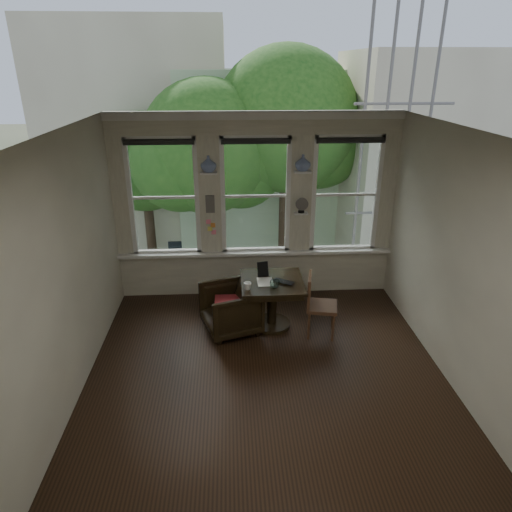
{
  "coord_description": "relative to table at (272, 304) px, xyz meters",
  "views": [
    {
      "loc": [
        -0.41,
        -4.82,
        3.64
      ],
      "look_at": [
        -0.07,
        0.9,
        1.22
      ],
      "focal_mm": 32.0,
      "sensor_mm": 36.0,
      "label": 1
    }
  ],
  "objects": [
    {
      "name": "vase_left",
      "position": [
        -0.9,
        1.06,
        1.86
      ],
      "size": [
        0.24,
        0.24,
        0.25
      ],
      "primitive_type": "imported",
      "color": "silver",
      "rests_on": "shelf_left"
    },
    {
      "name": "wall_left",
      "position": [
        -2.42,
        -1.09,
        1.12
      ],
      "size": [
        0.0,
        4.5,
        4.5
      ],
      "primitive_type": "plane",
      "rotation": [
        1.57,
        0.0,
        1.57
      ],
      "color": "beige",
      "rests_on": "ground"
    },
    {
      "name": "armchair_left",
      "position": [
        -0.61,
        -0.09,
        -0.02
      ],
      "size": [
        0.98,
        0.96,
        0.71
      ],
      "primitive_type": "imported",
      "rotation": [
        0.0,
        0.0,
        -1.25
      ],
      "color": "black",
      "rests_on": "ground"
    },
    {
      "name": "table",
      "position": [
        0.0,
        0.0,
        0.0
      ],
      "size": [
        0.9,
        0.9,
        0.75
      ],
      "primitive_type": null,
      "color": "black",
      "rests_on": "ground"
    },
    {
      "name": "ceiling",
      "position": [
        -0.17,
        -1.09,
        2.62
      ],
      "size": [
        4.5,
        4.5,
        0.0
      ],
      "primitive_type": "plane",
      "rotation": [
        3.14,
        0.0,
        0.0
      ],
      "color": "silver",
      "rests_on": "ground"
    },
    {
      "name": "wall_front",
      "position": [
        -0.17,
        -3.34,
        1.12
      ],
      "size": [
        4.5,
        0.0,
        4.5
      ],
      "primitive_type": "plane",
      "rotation": [
        -1.57,
        0.0,
        0.0
      ],
      "color": "beige",
      "rests_on": "ground"
    },
    {
      "name": "shelf_left",
      "position": [
        -0.9,
        1.06,
        1.73
      ],
      "size": [
        0.26,
        0.16,
        0.03
      ],
      "primitive_type": "cube",
      "color": "white",
      "rests_on": "ground"
    },
    {
      "name": "laptop",
      "position": [
        0.13,
        -0.11,
        0.39
      ],
      "size": [
        0.37,
        0.34,
        0.02
      ],
      "primitive_type": "imported",
      "rotation": [
        0.0,
        0.0,
        -0.6
      ],
      "color": "black",
      "rests_on": "table"
    },
    {
      "name": "window_right",
      "position": [
        1.28,
        1.16,
        1.32
      ],
      "size": [
        1.1,
        0.12,
        1.9
      ],
      "primitive_type": null,
      "color": "white",
      "rests_on": "ground"
    },
    {
      "name": "intercom",
      "position": [
        -0.9,
        1.09,
        1.23
      ],
      "size": [
        0.14,
        0.06,
        0.28
      ],
      "primitive_type": "cube",
      "color": "#59544F",
      "rests_on": "ground"
    },
    {
      "name": "mug",
      "position": [
        -0.37,
        -0.25,
        0.43
      ],
      "size": [
        0.14,
        0.14,
        0.1
      ],
      "primitive_type": "imported",
      "rotation": [
        0.0,
        0.0,
        -0.3
      ],
      "color": "white",
      "rests_on": "table"
    },
    {
      "name": "window_center",
      "position": [
        -0.17,
        1.16,
        1.32
      ],
      "size": [
        1.1,
        0.12,
        1.9
      ],
      "primitive_type": null,
      "color": "white",
      "rests_on": "ground"
    },
    {
      "name": "sticky_notes",
      "position": [
        -0.9,
        1.1,
        0.88
      ],
      "size": [
        0.16,
        0.01,
        0.24
      ],
      "primitive_type": null,
      "color": "pink",
      "rests_on": "ground"
    },
    {
      "name": "ground",
      "position": [
        -0.17,
        -1.09,
        -0.38
      ],
      "size": [
        4.5,
        4.5,
        0.0
      ],
      "primitive_type": "plane",
      "color": "black",
      "rests_on": "ground"
    },
    {
      "name": "shelf_right",
      "position": [
        0.55,
        1.06,
        1.73
      ],
      "size": [
        0.26,
        0.16,
        0.03
      ],
      "primitive_type": "cube",
      "color": "white",
      "rests_on": "ground"
    },
    {
      "name": "drinking_glass",
      "position": [
        0.01,
        -0.22,
        0.43
      ],
      "size": [
        0.16,
        0.16,
        0.11
      ],
      "primitive_type": "imported",
      "rotation": [
        0.0,
        0.0,
        0.19
      ],
      "color": "white",
      "rests_on": "table"
    },
    {
      "name": "wall_back",
      "position": [
        -0.17,
        1.16,
        1.12
      ],
      "size": [
        4.5,
        0.0,
        4.5
      ],
      "primitive_type": "plane",
      "rotation": [
        1.57,
        0.0,
        0.0
      ],
      "color": "beige",
      "rests_on": "ground"
    },
    {
      "name": "vase_right",
      "position": [
        0.55,
        1.06,
        1.86
      ],
      "size": [
        0.24,
        0.24,
        0.25
      ],
      "primitive_type": "imported",
      "color": "silver",
      "rests_on": "shelf_right"
    },
    {
      "name": "cushion_red",
      "position": [
        -0.61,
        -0.09,
        0.08
      ],
      "size": [
        0.45,
        0.45,
        0.06
      ],
      "primitive_type": "cube",
      "color": "maroon",
      "rests_on": "armchair_left"
    },
    {
      "name": "desk_fan",
      "position": [
        0.55,
        1.04,
        1.16
      ],
      "size": [
        0.2,
        0.2,
        0.24
      ],
      "primitive_type": null,
      "color": "#59544F",
      "rests_on": "ground"
    },
    {
      "name": "papers",
      "position": [
        -0.11,
        -0.03,
        0.38
      ],
      "size": [
        0.22,
        0.3,
        0.0
      ],
      "primitive_type": "cube",
      "rotation": [
        0.0,
        0.0,
        0.0
      ],
      "color": "silver",
      "rests_on": "table"
    },
    {
      "name": "window_left",
      "position": [
        -1.62,
        1.16,
        1.32
      ],
      "size": [
        1.1,
        0.12,
        1.9
      ],
      "primitive_type": null,
      "color": "white",
      "rests_on": "ground"
    },
    {
      "name": "wall_right",
      "position": [
        2.08,
        -1.09,
        1.12
      ],
      "size": [
        0.0,
        4.5,
        4.5
      ],
      "primitive_type": "plane",
      "rotation": [
        1.57,
        0.0,
        -1.57
      ],
      "color": "beige",
      "rests_on": "ground"
    },
    {
      "name": "side_chair_right",
      "position": [
        0.69,
        -0.26,
        0.09
      ],
      "size": [
        0.49,
        0.49,
        0.92
      ],
      "primitive_type": null,
      "rotation": [
        0.0,
        0.0,
        1.37
      ],
      "color": "#462819",
      "rests_on": "ground"
    },
    {
      "name": "tablet",
      "position": [
        -0.12,
        0.18,
        0.48
      ],
      "size": [
        0.17,
        0.11,
        0.22
      ],
      "primitive_type": "cube",
      "rotation": [
        -0.26,
        0.0,
        0.23
      ],
      "color": "black",
      "rests_on": "table"
    }
  ]
}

